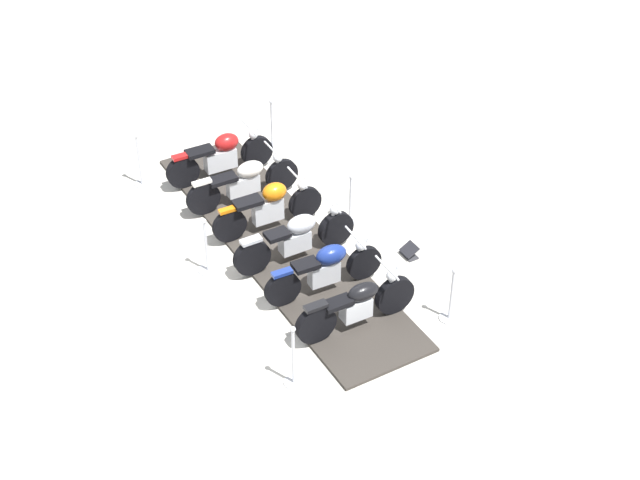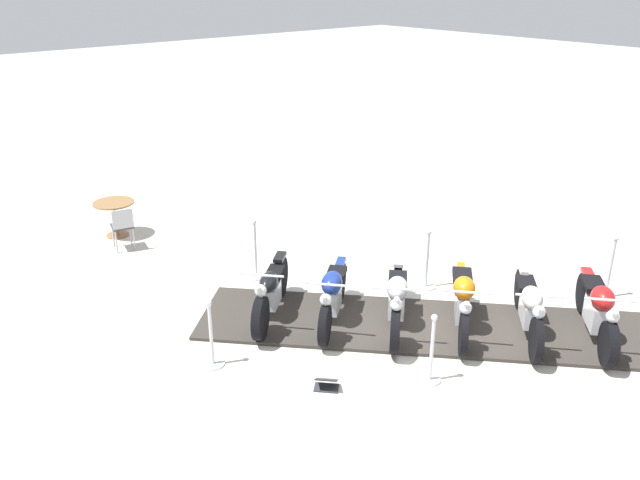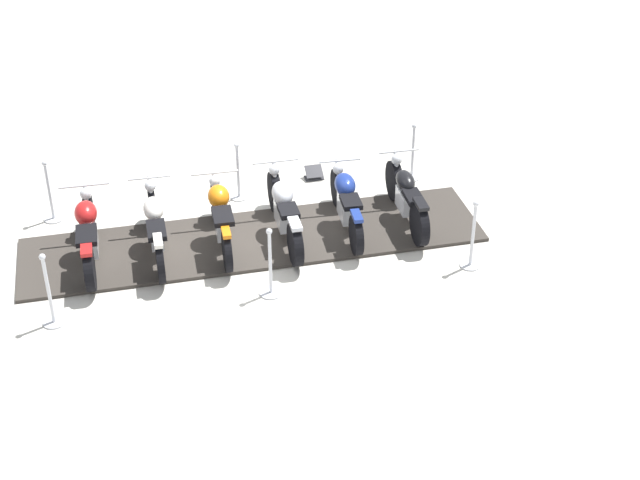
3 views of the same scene
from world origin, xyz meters
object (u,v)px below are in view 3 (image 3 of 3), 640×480
(motorcycle_chrome, at_px, (284,209))
(info_placard, at_px, (314,175))
(motorcycle_maroon, at_px, (88,232))
(stanchion_right_rear, at_px, (51,201))
(motorcycle_copper, at_px, (220,215))
(stanchion_right_mid, at_px, (238,179))
(stanchion_left_mid, at_px, (271,274))
(stanchion_right_front, at_px, (412,161))
(stanchion_left_front, at_px, (472,244))
(stanchion_left_rear, at_px, (50,301))
(motorcycle_navy, at_px, (346,201))
(motorcycle_cream, at_px, (155,224))
(motorcycle_black, at_px, (406,196))

(motorcycle_chrome, bearing_deg, info_placard, -26.58)
(motorcycle_maroon, distance_m, info_placard, 4.26)
(stanchion_right_rear, height_order, info_placard, stanchion_right_rear)
(motorcycle_copper, xyz_separation_m, stanchion_right_mid, (0.56, -1.36, -0.19))
(stanchion_left_mid, bearing_deg, stanchion_right_mid, -48.09)
(motorcycle_copper, relative_size, info_placard, 4.41)
(motorcycle_copper, distance_m, stanchion_right_mid, 1.48)
(stanchion_right_front, xyz_separation_m, stanchion_right_rear, (4.53, 4.06, 0.02))
(motorcycle_chrome, relative_size, stanchion_left_front, 1.59)
(stanchion_left_rear, bearing_deg, motorcycle_navy, -120.25)
(motorcycle_maroon, relative_size, stanchion_left_front, 1.56)
(motorcycle_maroon, bearing_deg, stanchion_left_mid, -118.75)
(stanchion_left_rear, bearing_deg, stanchion_right_rear, -48.09)
(stanchion_left_front, bearing_deg, motorcycle_cream, 24.08)
(motorcycle_copper, relative_size, motorcycle_cream, 0.95)
(stanchion_left_rear, bearing_deg, stanchion_left_front, -138.09)
(stanchion_right_mid, xyz_separation_m, stanchion_right_rear, (2.26, 2.03, -0.01))
(motorcycle_black, height_order, motorcycle_copper, motorcycle_black)
(stanchion_left_front, xyz_separation_m, stanchion_left_mid, (2.26, 2.03, -0.05))
(stanchion_right_rear, bearing_deg, motorcycle_maroon, 154.00)
(stanchion_left_front, distance_m, stanchion_right_rear, 6.71)
(motorcycle_chrome, xyz_separation_m, stanchion_left_rear, (1.66, 3.45, -0.12))
(motorcycle_navy, distance_m, stanchion_right_front, 2.09)
(stanchion_right_mid, relative_size, stanchion_left_mid, 0.94)
(motorcycle_black, bearing_deg, stanchion_left_rear, 106.11)
(motorcycle_maroon, xyz_separation_m, stanchion_left_mid, (-2.81, -0.58, -0.18))
(stanchion_left_rear, distance_m, stanchion_left_mid, 3.04)
(motorcycle_chrome, xyz_separation_m, stanchion_left_front, (-2.87, -0.62, -0.12))
(motorcycle_cream, relative_size, stanchion_left_front, 1.57)
(info_placard, bearing_deg, motorcycle_cream, -148.67)
(motorcycle_black, height_order, motorcycle_navy, motorcycle_black)
(motorcycle_maroon, bearing_deg, motorcycle_cream, -87.96)
(motorcycle_chrome, height_order, motorcycle_maroon, motorcycle_chrome)
(motorcycle_navy, height_order, stanchion_left_front, stanchion_left_front)
(motorcycle_cream, height_order, stanchion_right_mid, stanchion_right_mid)
(motorcycle_cream, bearing_deg, motorcycle_copper, -89.20)
(motorcycle_copper, distance_m, stanchion_right_front, 3.80)
(motorcycle_black, relative_size, motorcycle_navy, 0.98)
(motorcycle_cream, distance_m, stanchion_right_front, 4.74)
(motorcycle_navy, height_order, stanchion_right_rear, stanchion_right_rear)
(motorcycle_navy, bearing_deg, stanchion_right_front, -45.32)
(stanchion_left_rear, height_order, stanchion_left_mid, stanchion_left_rear)
(motorcycle_chrome, height_order, stanchion_left_front, stanchion_left_front)
(info_placard, bearing_deg, stanchion_right_front, -12.26)
(motorcycle_black, distance_m, stanchion_right_mid, 2.85)
(motorcycle_cream, bearing_deg, motorcycle_maroon, 91.44)
(motorcycle_cream, distance_m, stanchion_left_front, 4.76)
(stanchion_left_mid, bearing_deg, stanchion_right_front, -95.08)
(stanchion_right_front, xyz_separation_m, stanchion_left_front, (-1.90, 2.11, 0.06))
(stanchion_left_mid, bearing_deg, motorcycle_chrome, -66.90)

